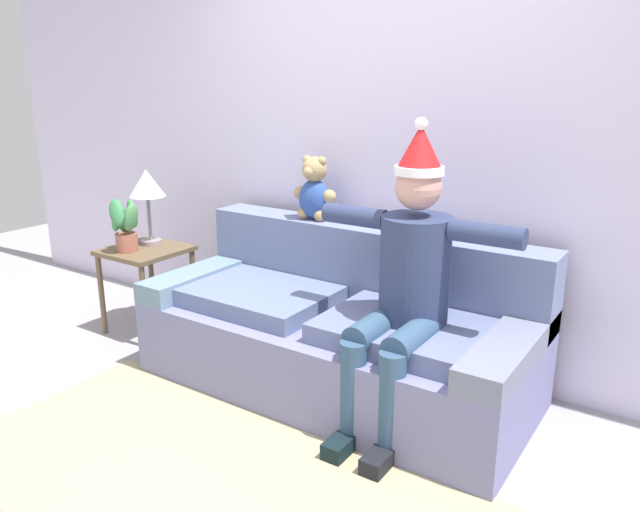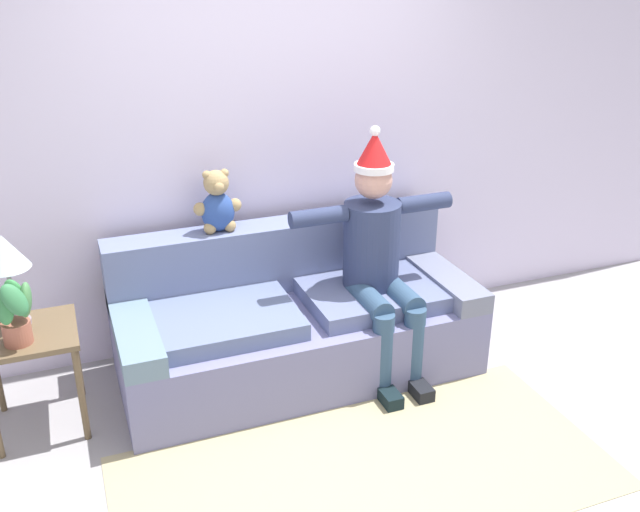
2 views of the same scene
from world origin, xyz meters
TOP-DOWN VIEW (x-y plane):
  - ground_plane at (0.00, 0.00)m, footprint 10.00×10.00m
  - back_wall at (0.00, 1.55)m, footprint 7.00×0.10m
  - couch at (0.00, 1.01)m, footprint 2.13×0.94m
  - person_seated at (0.47, 0.84)m, footprint 1.02×0.77m
  - teddy_bear at (-0.37, 1.30)m, footprint 0.29×0.17m
  - side_table at (-1.49, 0.93)m, footprint 0.49×0.49m
  - table_lamp at (-1.54, 1.03)m, footprint 0.24×0.24m
  - potted_plant at (-1.53, 0.82)m, footprint 0.24×0.25m
  - area_rug at (0.00, -0.07)m, footprint 2.46×1.18m

SIDE VIEW (x-z plane):
  - ground_plane at x=0.00m, z-range 0.00..0.00m
  - area_rug at x=0.00m, z-range 0.00..0.01m
  - couch at x=0.00m, z-range -0.10..0.75m
  - side_table at x=-1.49m, z-range 0.19..0.77m
  - person_seated at x=0.47m, z-range 0.00..1.50m
  - potted_plant at x=-1.53m, z-range 0.57..0.95m
  - table_lamp at x=-1.54m, z-range 0.72..1.23m
  - teddy_bear at x=-0.37m, z-range 0.83..1.21m
  - back_wall at x=0.00m, z-range 0.00..2.70m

